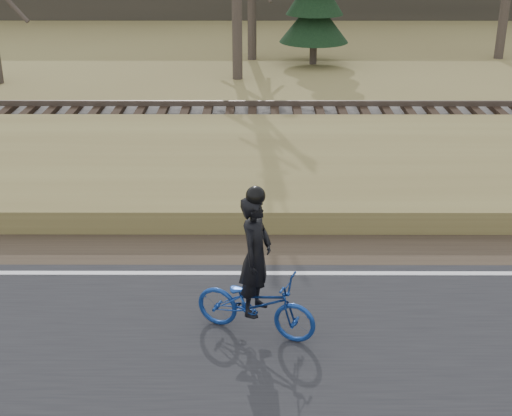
{
  "coord_description": "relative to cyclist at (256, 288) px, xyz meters",
  "views": [
    {
      "loc": [
        -5.25,
        -10.11,
        5.64
      ],
      "look_at": [
        -5.28,
        0.5,
        1.1
      ],
      "focal_mm": 50.0,
      "sensor_mm": 36.0,
      "label": 1
    }
  ],
  "objects": [
    {
      "name": "embankment",
      "position": [
        5.28,
        5.73,
        -0.55
      ],
      "size": [
        120.0,
        5.0,
        0.44
      ],
      "primitive_type": "cube",
      "color": "olive",
      "rests_on": "ground"
    },
    {
      "name": "railroad",
      "position": [
        5.28,
        9.53,
        -0.24
      ],
      "size": [
        120.0,
        2.4,
        0.29
      ],
      "color": "black",
      "rests_on": "ballast"
    },
    {
      "name": "cyclist",
      "position": [
        0.0,
        0.0,
        0.0
      ],
      "size": [
        1.86,
        1.21,
        2.21
      ],
      "rotation": [
        0.0,
        0.0,
        1.2
      ],
      "color": "navy",
      "rests_on": "road"
    },
    {
      "name": "ballast",
      "position": [
        5.28,
        9.53,
        -0.54
      ],
      "size": [
        120.0,
        3.0,
        0.45
      ],
      "primitive_type": "cube",
      "color": "slate",
      "rests_on": "ground"
    }
  ]
}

